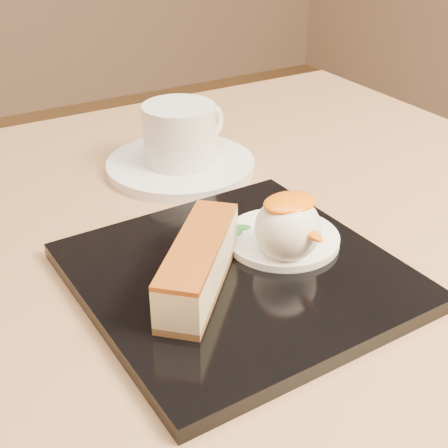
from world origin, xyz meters
TOP-DOWN VIEW (x-y plane):
  - table at (0.00, 0.00)m, footprint 0.80×0.80m
  - dessert_plate at (-0.00, -0.01)m, footprint 0.23×0.23m
  - cheesecake at (-0.04, -0.01)m, footprint 0.10×0.11m
  - cream_smear at (0.05, 0.01)m, footprint 0.09×0.09m
  - ice_cream_scoop at (0.04, -0.01)m, footprint 0.05×0.05m
  - mango_sauce at (0.04, -0.01)m, footprint 0.04×0.03m
  - mint_sprig at (0.02, 0.03)m, footprint 0.03×0.02m
  - saucer at (0.05, 0.19)m, footprint 0.15×0.15m
  - coffee_cup at (0.05, 0.19)m, footprint 0.10×0.07m

SIDE VIEW (x-z plane):
  - table at x=0.00m, z-range 0.20..0.92m
  - saucer at x=0.05m, z-range 0.72..0.73m
  - dessert_plate at x=0.00m, z-range 0.72..0.73m
  - cream_smear at x=0.05m, z-range 0.73..0.74m
  - mint_sprig at x=0.02m, z-range 0.74..0.74m
  - cheesecake at x=-0.04m, z-range 0.73..0.77m
  - ice_cream_scoop at x=0.04m, z-range 0.73..0.78m
  - coffee_cup at x=0.05m, z-range 0.73..0.79m
  - mango_sauce at x=0.04m, z-range 0.77..0.78m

